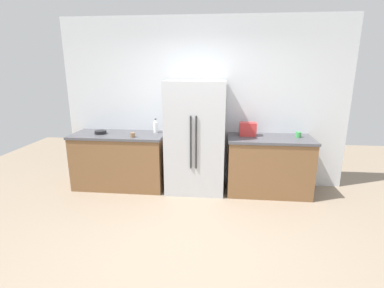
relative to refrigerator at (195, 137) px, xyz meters
name	(u,v)px	position (x,y,z in m)	size (l,w,h in m)	color
ground_plane	(191,241)	(0.09, -1.52, -0.90)	(9.47, 9.47, 0.00)	gray
kitchen_back_panel	(203,103)	(0.09, 0.40, 0.50)	(4.73, 0.10, 2.79)	silver
counter_left	(120,160)	(-1.28, 0.01, -0.44)	(1.53, 0.69, 0.92)	brown
counter_right	(268,165)	(1.18, 0.01, -0.44)	(1.32, 0.69, 0.92)	brown
refrigerator	(195,137)	(0.00, 0.00, 0.00)	(0.93, 0.69, 1.79)	#B7BABF
toaster	(248,129)	(0.83, 0.10, 0.13)	(0.26, 0.16, 0.21)	red
bottle_a	(156,127)	(-0.69, 0.17, 0.12)	(0.08, 0.08, 0.24)	white
cup_a	(298,135)	(1.62, 0.07, 0.07)	(0.09, 0.09, 0.08)	green
cup_b	(133,135)	(-0.97, -0.20, 0.06)	(0.07, 0.07, 0.07)	brown
bowl_a	(100,132)	(-1.58, -0.01, 0.05)	(0.19, 0.19, 0.05)	black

